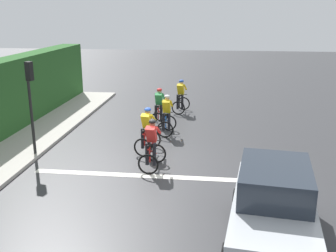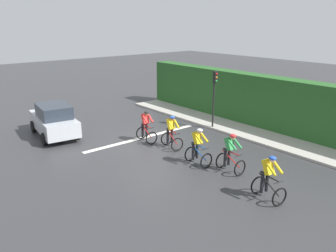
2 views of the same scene
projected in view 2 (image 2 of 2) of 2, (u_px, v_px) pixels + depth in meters
The scene contains 12 objects.
ground_plane at pixel (152, 142), 17.78m from camera, with size 80.00×80.00×0.00m, color #333335.
sidewalk_kerb at pixel (248, 130), 19.51m from camera, with size 2.80×18.60×0.12m, color #ADA89E.
stone_wall_low at pixel (258, 123), 19.99m from camera, with size 0.44×18.60×0.57m, color gray.
hedge_wall at pixel (263, 102), 19.81m from camera, with size 1.10×18.60×3.04m, color #265623.
road_marking_stop_line at pixel (143, 138), 18.40m from camera, with size 7.00×0.30×0.01m, color silver.
cyclist_lead at pixel (269, 178), 11.85m from camera, with size 0.86×1.18×1.66m.
cyclist_second at pixel (230, 153), 14.07m from camera, with size 0.71×1.10×1.66m.
cyclist_mid at pixel (198, 147), 14.78m from camera, with size 0.71×1.10×1.66m.
cyclist_fourth at pixel (171, 132), 16.73m from camera, with size 0.86×1.18×1.66m.
cyclist_trailing at pixel (146, 127), 17.61m from camera, with size 0.80×1.15×1.66m.
car_silver at pixel (54, 120), 18.49m from camera, with size 2.27×4.28×1.76m.
traffic_light_near_crossing at pixel (214, 91), 19.27m from camera, with size 0.24×0.31×3.34m.
Camera 2 is at (10.03, 13.43, 6.03)m, focal length 36.62 mm.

